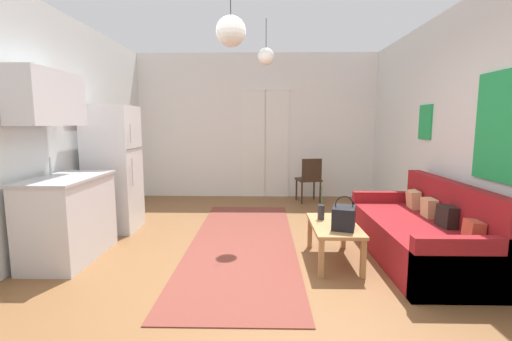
% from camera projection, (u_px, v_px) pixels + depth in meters
% --- Properties ---
extents(ground_plane, '(5.34, 8.10, 0.10)m').
position_uv_depth(ground_plane, '(250.00, 278.00, 3.54)').
color(ground_plane, brown).
extents(wall_back, '(4.94, 0.13, 2.87)m').
position_uv_depth(wall_back, '(257.00, 127.00, 7.10)').
color(wall_back, white).
rests_on(wall_back, ground_plane).
extents(wall_right, '(0.12, 7.70, 2.87)m').
position_uv_depth(wall_right, '(507.00, 130.00, 3.30)').
color(wall_right, silver).
rests_on(wall_right, ground_plane).
extents(area_rug, '(1.28, 3.73, 0.01)m').
position_uv_depth(area_rug, '(243.00, 242.00, 4.42)').
color(area_rug, brown).
rests_on(area_rug, ground_plane).
extents(couch, '(0.90, 2.02, 0.86)m').
position_uv_depth(couch, '(424.00, 235.00, 3.87)').
color(couch, maroon).
rests_on(couch, ground_plane).
extents(coffee_table, '(0.48, 0.92, 0.42)m').
position_uv_depth(coffee_table, '(334.00, 229.00, 3.79)').
color(coffee_table, '#B27F4C').
rests_on(coffee_table, ground_plane).
extents(bamboo_vase, '(0.08, 0.08, 0.38)m').
position_uv_depth(bamboo_vase, '(321.00, 212.00, 3.95)').
color(bamboo_vase, '#2D2D33').
rests_on(bamboo_vase, coffee_table).
extents(handbag, '(0.30, 0.35, 0.34)m').
position_uv_depth(handbag, '(344.00, 217.00, 3.61)').
color(handbag, black).
rests_on(handbag, coffee_table).
extents(refrigerator, '(0.65, 0.62, 1.73)m').
position_uv_depth(refrigerator, '(113.00, 169.00, 4.88)').
color(refrigerator, white).
rests_on(refrigerator, ground_plane).
extents(kitchen_counter, '(0.61, 1.12, 2.04)m').
position_uv_depth(kitchen_counter, '(64.00, 190.00, 3.83)').
color(kitchen_counter, silver).
rests_on(kitchen_counter, ground_plane).
extents(accent_chair, '(0.49, 0.48, 0.84)m').
position_uv_depth(accent_chair, '(310.00, 178.00, 6.64)').
color(accent_chair, '#382619').
rests_on(accent_chair, ground_plane).
extents(pendant_lamp_near, '(0.25, 0.25, 0.74)m').
position_uv_depth(pendant_lamp_near, '(231.00, 31.00, 2.91)').
color(pendant_lamp_near, black).
extents(pendant_lamp_far, '(0.23, 0.23, 0.60)m').
position_uv_depth(pendant_lamp_far, '(266.00, 56.00, 4.70)').
color(pendant_lamp_far, black).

